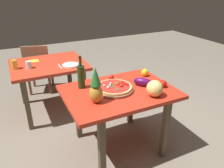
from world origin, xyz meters
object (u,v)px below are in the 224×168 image
dining_chair (38,66)px  drinking_glass_juice (14,65)px  eggplant (143,82)px  tomato_near_board (163,84)px  bell_pepper (145,73)px  fork_utensil (60,67)px  wine_bottle (81,76)px  drinking_glass_water (29,65)px  napkin_folded (34,61)px  tomato_by_bottle (111,77)px  dinner_plate (70,65)px  background_table (49,70)px  knife_utensil (80,64)px  pizza_board (114,89)px  pineapple_left (96,87)px  pizza (115,87)px  display_table (119,98)px  melon (155,88)px

dining_chair → drinking_glass_juice: bearing=80.1°
eggplant → tomato_near_board: bearing=-35.2°
bell_pepper → fork_utensil: size_ratio=0.52×
wine_bottle → dining_chair: bearing=98.6°
drinking_glass_water → napkin_folded: size_ratio=0.66×
tomato_by_bottle → dinner_plate: tomato_by_bottle is taller
background_table → dining_chair: 0.67m
dinner_plate → knife_utensil: dinner_plate is taller
bell_pepper → tomato_near_board: bearing=-88.6°
pizza_board → eggplant: bearing=-6.3°
fork_utensil → drinking_glass_water: bearing=158.5°
dining_chair → napkin_folded: bearing=95.9°
eggplant → napkin_folded: (-0.95, 1.35, -0.04)m
dining_chair → pizza_board: (0.52, -1.79, 0.26)m
pineapple_left → tomato_near_board: pineapple_left is taller
tomato_by_bottle → eggplant: bearing=-49.4°
dining_chair → pizza_board: 1.89m
pizza → pineapple_left: pineapple_left is taller
display_table → dinner_plate: size_ratio=5.20×
tomato_by_bottle → pineapple_left: bearing=-130.8°
pizza_board → pizza: pizza is taller
dinner_plate → napkin_folded: bearing=137.0°
pizza_board → melon: bearing=-43.3°
pineapple_left → knife_utensil: bearing=79.5°
background_table → pizza: 1.24m
bell_pepper → tomato_by_bottle: (-0.41, 0.07, -0.01)m
bell_pepper → dinner_plate: bearing=133.3°
dinner_plate → display_table: bearing=-75.2°
wine_bottle → fork_utensil: bearing=94.7°
display_table → wine_bottle: bearing=145.1°
pizza → knife_utensil: bearing=94.1°
display_table → fork_utensil: 1.03m
pizza_board → drinking_glass_water: size_ratio=4.34×
knife_utensil → dining_chair: bearing=117.4°
pizza_board → display_table: bearing=-26.7°
eggplant → fork_utensil: 1.17m
drinking_glass_water → dining_chair: bearing=75.2°
drinking_glass_water → knife_utensil: drinking_glass_water is taller
display_table → wine_bottle: size_ratio=3.27×
display_table → pizza_board: bearing=153.3°
tomato_by_bottle → drinking_glass_juice: (-0.97, 0.86, 0.02)m
display_table → background_table: size_ratio=1.15×
dining_chair → pizza_board: dining_chair is taller
melon → bell_pepper: (0.19, 0.47, -0.04)m
display_table → bell_pepper: size_ratio=12.12×
background_table → tomato_by_bottle: 1.05m
dining_chair → drinking_glass_water: size_ratio=9.13×
dining_chair → napkin_folded: (-0.10, -0.47, 0.25)m
pineapple_left → dining_chair: bearing=97.7°
display_table → background_table: 1.27m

